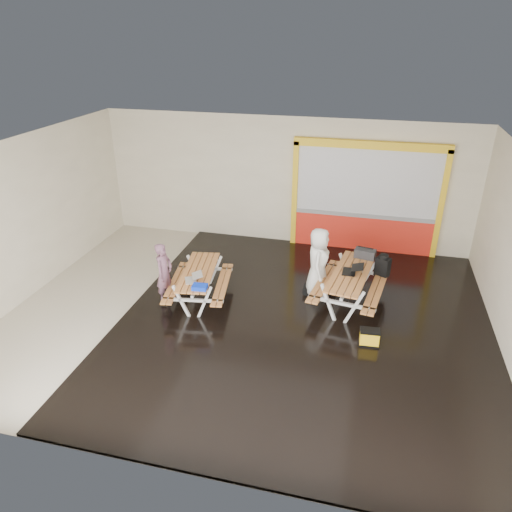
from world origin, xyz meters
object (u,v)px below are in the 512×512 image
(picnic_table_left, at_px, (199,278))
(toolbox, at_px, (365,254))
(picnic_table_right, at_px, (350,280))
(fluke_bag, at_px, (369,338))
(laptop_left, at_px, (193,278))
(person_left, at_px, (164,273))
(laptop_right, at_px, (352,270))
(blue_pouch, at_px, (200,287))
(backpack, at_px, (383,266))
(dark_case, at_px, (313,290))
(person_right, at_px, (318,262))

(picnic_table_left, distance_m, toolbox, 3.78)
(picnic_table_right, bearing_deg, fluke_bag, -71.08)
(picnic_table_left, bearing_deg, laptop_left, -84.50)
(person_left, relative_size, laptop_right, 3.08)
(picnic_table_left, relative_size, person_left, 1.52)
(fluke_bag, bearing_deg, toolbox, 96.13)
(person_left, bearing_deg, laptop_left, -93.46)
(picnic_table_left, bearing_deg, laptop_right, 10.69)
(picnic_table_left, bearing_deg, toolbox, 22.01)
(laptop_left, distance_m, blue_pouch, 0.40)
(laptop_left, height_order, blue_pouch, laptop_left)
(toolbox, distance_m, backpack, 0.47)
(backpack, xyz_separation_m, dark_case, (-1.49, -0.41, -0.61))
(person_left, distance_m, person_right, 3.38)
(picnic_table_left, bearing_deg, person_right, 19.16)
(dark_case, height_order, fluke_bag, fluke_bag)
(person_left, xyz_separation_m, laptop_left, (0.70, -0.11, 0.02))
(dark_case, bearing_deg, laptop_right, -16.24)
(person_right, xyz_separation_m, blue_pouch, (-2.20, -1.60, -0.06))
(picnic_table_left, xyz_separation_m, laptop_left, (0.04, -0.43, 0.23))
(toolbox, bearing_deg, dark_case, -152.87)
(toolbox, bearing_deg, fluke_bag, -83.87)
(laptop_left, xyz_separation_m, fluke_bag, (3.69, -0.38, -0.60))
(person_left, relative_size, fluke_bag, 3.46)
(picnic_table_right, distance_m, blue_pouch, 3.24)
(laptop_left, distance_m, backpack, 4.22)
(person_right, relative_size, blue_pouch, 5.25)
(backpack, height_order, dark_case, backpack)
(picnic_table_left, distance_m, backpack, 4.10)
(picnic_table_right, xyz_separation_m, dark_case, (-0.82, 0.23, -0.50))
(picnic_table_right, xyz_separation_m, person_left, (-3.90, -0.95, 0.16))
(picnic_table_right, distance_m, laptop_right, 0.25)
(laptop_left, height_order, fluke_bag, laptop_left)
(laptop_right, height_order, backpack, backpack)
(blue_pouch, bearing_deg, fluke_bag, -1.29)
(blue_pouch, distance_m, backpack, 4.12)
(person_left, bearing_deg, picnic_table_right, -70.87)
(laptop_right, bearing_deg, person_right, 161.32)
(person_left, relative_size, dark_case, 3.31)
(person_right, height_order, laptop_left, person_right)
(laptop_right, distance_m, fluke_bag, 1.64)
(toolbox, bearing_deg, laptop_left, -151.90)
(person_right, bearing_deg, laptop_right, -110.43)
(laptop_left, relative_size, backpack, 0.90)
(picnic_table_right, distance_m, person_right, 0.81)
(blue_pouch, bearing_deg, picnic_table_left, 112.21)
(laptop_left, relative_size, dark_case, 1.14)
(person_right, height_order, laptop_right, person_right)
(person_left, xyz_separation_m, dark_case, (3.07, 1.18, -0.66))
(laptop_right, height_order, toolbox, toolbox)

